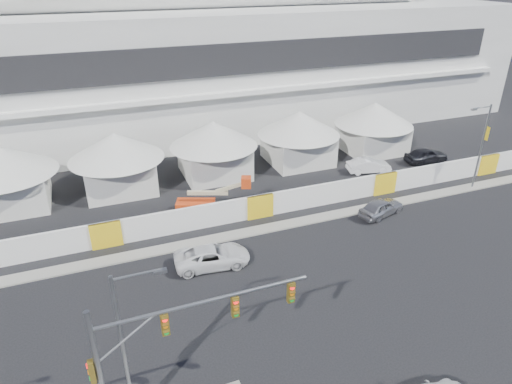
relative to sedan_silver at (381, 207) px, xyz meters
name	(u,v)px	position (x,y,z in m)	size (l,w,h in m)	color
ground	(254,369)	(-15.44, -11.22, -0.72)	(160.00, 160.00, 0.00)	black
far_curb	(415,198)	(4.56, 1.28, -0.66)	(80.00, 1.20, 0.12)	gray
stadium	(201,46)	(-6.73, 30.28, 8.73)	(80.00, 24.80, 21.98)	silver
tent_row	(167,150)	(-14.94, 12.78, 2.43)	(53.40, 8.40, 5.40)	silver
hoarding_fence	(260,206)	(-9.44, 3.28, 0.28)	(70.00, 0.25, 2.00)	white
scaffold_tower	(464,61)	(30.56, 24.78, 5.28)	(4.40, 4.40, 12.00)	#595B60
sedan_silver	(381,207)	(0.00, 0.00, 0.00)	(4.22, 1.70, 1.44)	#A8A8AC
pickup_curb	(212,256)	(-14.91, -1.78, 0.00)	(5.16, 2.38, 1.43)	white
lot_car_a	(369,166)	(3.93, 7.75, -0.01)	(4.30, 1.50, 1.42)	white
lot_car_b	(426,155)	(10.95, 7.79, 0.06)	(4.55, 1.83, 1.55)	black
traffic_mast	(150,359)	(-20.55, -12.67, 3.38)	(9.35, 0.69, 7.09)	slate
streetlight_median	(127,342)	(-21.32, -12.02, 3.99)	(2.20, 0.22, 7.94)	slate
streetlight_curb	(481,141)	(10.79, 1.28, 3.87)	(2.34, 0.53, 7.90)	gray
boom_lift	(202,201)	(-13.49, 6.03, 0.13)	(6.48, 2.47, 3.17)	red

